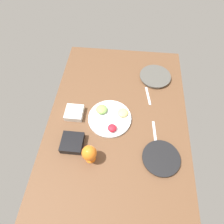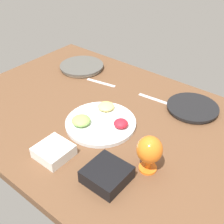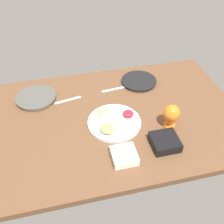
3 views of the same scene
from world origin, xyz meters
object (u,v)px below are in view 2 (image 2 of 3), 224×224
object	(u,v)px
dinner_plate_left	(82,67)
square_bowl_black	(107,174)
dinner_plate_right	(192,108)
hurricane_glass_orange	(149,151)
square_bowl_white	(54,151)
fruit_platter	(100,122)

from	to	relation	value
dinner_plate_left	square_bowl_black	bearing A→B (deg)	-40.26
dinner_plate_right	square_bowl_black	world-z (taller)	square_bowl_black
hurricane_glass_orange	square_bowl_white	bearing A→B (deg)	-151.96
dinner_plate_right	fruit_platter	xyz separation A→B (cm)	(-27.79, -36.97, 0.28)
fruit_platter	hurricane_glass_orange	bearing A→B (deg)	-16.50
dinner_plate_left	hurricane_glass_orange	xyz separation A→B (cm)	(77.15, -44.16, 8.07)
dinner_plate_left	square_bowl_white	bearing A→B (deg)	-54.44
hurricane_glass_orange	square_bowl_white	distance (cm)	38.02
dinner_plate_left	fruit_platter	xyz separation A→B (cm)	(45.06, -34.65, 0.11)
dinner_plate_right	hurricane_glass_orange	bearing A→B (deg)	-84.71
dinner_plate_right	square_bowl_white	bearing A→B (deg)	-114.14
fruit_platter	square_bowl_black	size ratio (longest dim) A/B	2.19
dinner_plate_left	dinner_plate_right	size ratio (longest dim) A/B	1.06
dinner_plate_right	fruit_platter	bearing A→B (deg)	-126.93
fruit_platter	square_bowl_black	bearing A→B (deg)	-44.90
hurricane_glass_orange	square_bowl_white	world-z (taller)	hurricane_glass_orange
dinner_plate_left	square_bowl_white	distance (cm)	75.90
hurricane_glass_orange	square_bowl_black	xyz separation A→B (cm)	(-8.68, -13.83, -6.41)
dinner_plate_right	square_bowl_black	xyz separation A→B (cm)	(-4.38, -60.29, 1.82)
dinner_plate_left	fruit_platter	size ratio (longest dim) A/B	0.82
square_bowl_white	fruit_platter	bearing A→B (deg)	88.04
fruit_platter	square_bowl_white	world-z (taller)	fruit_platter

